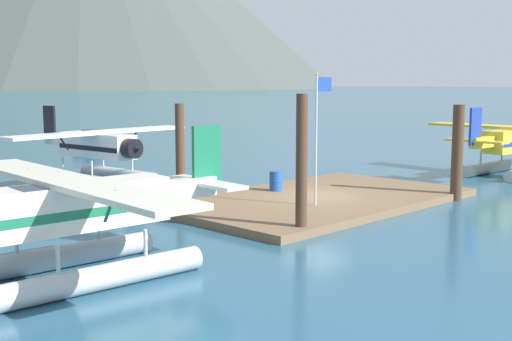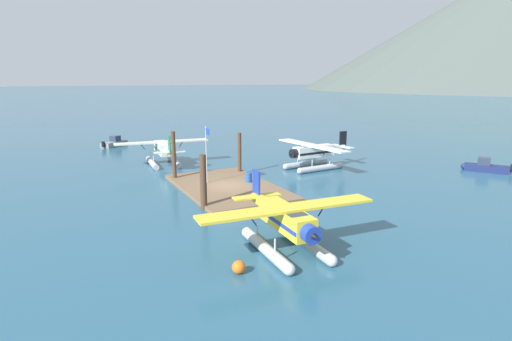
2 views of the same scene
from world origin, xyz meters
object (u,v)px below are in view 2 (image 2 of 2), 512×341
Objects in this scene: fuel_drum at (249,177)px; boat_navy_open_north at (485,167)px; flagpole at (207,147)px; boat_grey_open_sw at (115,143)px; seaplane_yellow_stbd_aft at (286,224)px; mooring_buoy at (239,267)px; seaplane_cream_port_aft at (163,151)px; seaplane_white_bow_left at (313,155)px.

boat_navy_open_north is at bearing 76.49° from fuel_drum.
flagpole reaches higher than boat_grey_open_sw.
seaplane_yellow_stbd_aft reaches higher than boat_grey_open_sw.
fuel_drum is at bearing 68.79° from flagpole.
mooring_buoy is 0.07× the size of seaplane_yellow_stbd_aft.
fuel_drum is 30.23m from boat_grey_open_sw.
mooring_buoy is (15.72, -8.08, -0.40)m from fuel_drum.
fuel_drum is 0.08× the size of seaplane_yellow_stbd_aft.
boat_navy_open_north is at bearing 57.79° from seaplane_cream_port_aft.
seaplane_cream_port_aft is (-9.38, -14.04, 0.00)m from seaplane_white_bow_left.
flagpole is 1.26× the size of boat_grey_open_sw.
seaplane_white_bow_left is 2.56× the size of boat_grey_open_sw.
seaplane_yellow_stbd_aft is at bearing 111.25° from mooring_buoy.
mooring_buoy is at bearing -6.77° from seaplane_cream_port_aft.
fuel_drum is 25.52m from boat_navy_open_north.
flagpole is 11.52m from seaplane_cream_port_aft.
flagpole is 5.89× the size of fuel_drum.
fuel_drum is 0.20× the size of boat_navy_open_north.
mooring_buoy is 0.07× the size of seaplane_white_bow_left.
boat_navy_open_north is at bearing 75.50° from flagpole.
fuel_drum is 9.92m from seaplane_white_bow_left.
boat_grey_open_sw is at bearing -137.31° from boat_navy_open_north.
boat_navy_open_north is (18.60, 29.52, -1.09)m from seaplane_cream_port_aft.
flagpole reaches higher than seaplane_cream_port_aft.
flagpole is 17.98m from mooring_buoy.
seaplane_yellow_stbd_aft is (15.70, -1.02, -2.00)m from flagpole.
mooring_buoy is 44.96m from boat_grey_open_sw.
boat_navy_open_north is (-9.76, 32.89, 0.15)m from mooring_buoy.
seaplane_yellow_stbd_aft is at bearing -38.21° from seaplane_white_bow_left.
boat_navy_open_north is (7.32, 28.32, -3.09)m from flagpole.
seaplane_yellow_stbd_aft reaches higher than fuel_drum.
boat_navy_open_north is at bearing 105.94° from seaplane_yellow_stbd_aft.
fuel_drum is at bearing -103.51° from boat_navy_open_north.
flagpole is at bearing -111.21° from fuel_drum.
mooring_buoy is 28.59m from seaplane_cream_port_aft.
seaplane_white_bow_left is at bearing 33.18° from boat_grey_open_sw.
seaplane_cream_port_aft is at bearing -173.91° from flagpole.
mooring_buoy is at bearing -73.47° from boat_navy_open_north.
mooring_buoy is at bearing -42.52° from seaplane_white_bow_left.
flagpole is at bearing 6.09° from seaplane_cream_port_aft.
seaplane_white_bow_left reaches higher than mooring_buoy.
seaplane_yellow_stbd_aft is 43.71m from boat_grey_open_sw.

